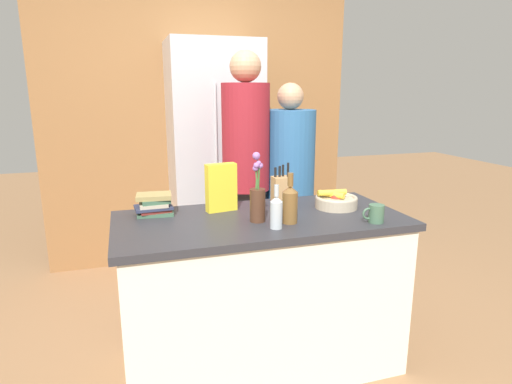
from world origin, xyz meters
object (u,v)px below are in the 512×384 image
(knife_block, at_px, (281,191))
(person_at_sink, at_px, (246,167))
(fruit_bowl, at_px, (336,200))
(person_in_blue, at_px, (289,182))
(refrigerator, at_px, (215,160))
(book_stack, at_px, (154,204))
(cereal_box, at_px, (221,188))
(flower_vase, at_px, (258,199))
(coffee_mug, at_px, (376,214))
(bottle_vinegar, at_px, (276,211))
(bottle_oil, at_px, (290,203))

(knife_block, distance_m, person_at_sink, 0.58)
(fruit_bowl, xyz_separation_m, person_in_blue, (-0.01, 0.72, -0.04))
(refrigerator, relative_size, book_stack, 8.97)
(person_in_blue, bearing_deg, cereal_box, -147.16)
(flower_vase, distance_m, coffee_mug, 0.62)
(refrigerator, xyz_separation_m, fruit_bowl, (0.43, -1.39, -0.04))
(flower_vase, distance_m, book_stack, 0.59)
(coffee_mug, relative_size, person_at_sink, 0.06)
(coffee_mug, bearing_deg, refrigerator, 106.03)
(fruit_bowl, distance_m, bottle_vinegar, 0.53)
(person_in_blue, bearing_deg, flower_vase, -130.53)
(person_at_sink, bearing_deg, bottle_vinegar, -69.73)
(person_at_sink, bearing_deg, book_stack, -115.85)
(bottle_vinegar, bearing_deg, cereal_box, 116.00)
(refrigerator, distance_m, book_stack, 1.36)
(fruit_bowl, distance_m, bottle_oil, 0.42)
(book_stack, height_order, bottle_vinegar, bottle_vinegar)
(refrigerator, bearing_deg, person_at_sink, -84.00)
(refrigerator, distance_m, cereal_box, 1.28)
(person_at_sink, bearing_deg, refrigerator, 123.04)
(cereal_box, bearing_deg, person_in_blue, 42.09)
(knife_block, bearing_deg, flower_vase, -134.37)
(book_stack, bearing_deg, fruit_bowl, -9.39)
(coffee_mug, distance_m, person_in_blue, 1.04)
(fruit_bowl, distance_m, person_in_blue, 0.72)
(knife_block, bearing_deg, bottle_oil, -102.24)
(fruit_bowl, xyz_separation_m, person_at_sink, (-0.35, 0.68, 0.10))
(person_in_blue, bearing_deg, book_stack, -160.98)
(cereal_box, relative_size, bottle_vinegar, 1.23)
(refrigerator, relative_size, person_at_sink, 1.07)
(coffee_mug, xyz_separation_m, bottle_oil, (-0.43, 0.13, 0.06))
(refrigerator, bearing_deg, flower_vase, -93.46)
(coffee_mug, height_order, person_at_sink, person_at_sink)
(bottle_vinegar, bearing_deg, coffee_mug, -6.83)
(fruit_bowl, bearing_deg, bottle_oil, -152.24)
(bottle_vinegar, distance_m, person_in_blue, 1.08)
(bottle_vinegar, bearing_deg, bottle_oil, 32.94)
(fruit_bowl, distance_m, cereal_box, 0.68)
(fruit_bowl, height_order, bottle_oil, bottle_oil)
(knife_block, relative_size, flower_vase, 0.72)
(refrigerator, relative_size, cereal_box, 7.20)
(flower_vase, xyz_separation_m, bottle_oil, (0.15, -0.07, -0.02))
(flower_vase, relative_size, person_at_sink, 0.20)
(coffee_mug, xyz_separation_m, book_stack, (-1.09, 0.49, 0.01))
(book_stack, bearing_deg, refrigerator, 63.90)
(refrigerator, height_order, flower_vase, refrigerator)
(coffee_mug, bearing_deg, bottle_oil, 163.59)
(flower_vase, distance_m, bottle_oil, 0.17)
(bottle_oil, relative_size, bottle_vinegar, 1.19)
(fruit_bowl, relative_size, person_at_sink, 0.13)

